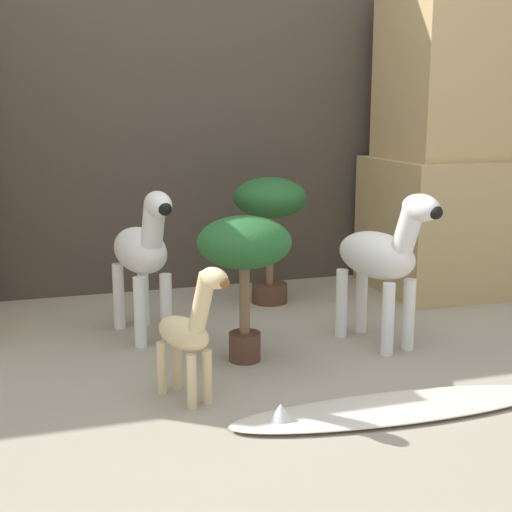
{
  "coord_description": "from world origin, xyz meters",
  "views": [
    {
      "loc": [
        -0.72,
        -2.11,
        0.95
      ],
      "look_at": [
        0.12,
        0.59,
        0.35
      ],
      "focal_mm": 50.0,
      "sensor_mm": 36.0,
      "label": 1
    }
  ],
  "objects_px": {
    "zebra_left": "(143,252)",
    "giraffe_figurine": "(189,330)",
    "potted_palm_front": "(270,209)",
    "zebra_right": "(382,257)",
    "potted_palm_back": "(245,250)",
    "surfboard": "(391,408)"
  },
  "relations": [
    {
      "from": "zebra_right",
      "to": "potted_palm_back",
      "type": "bearing_deg",
      "value": -178.96
    },
    {
      "from": "zebra_left",
      "to": "giraffe_figurine",
      "type": "bearing_deg",
      "value": -86.59
    },
    {
      "from": "zebra_left",
      "to": "giraffe_figurine",
      "type": "relative_size",
      "value": 1.34
    },
    {
      "from": "potted_palm_front",
      "to": "surfboard",
      "type": "height_order",
      "value": "potted_palm_front"
    },
    {
      "from": "potted_palm_front",
      "to": "zebra_left",
      "type": "bearing_deg",
      "value": -151.64
    },
    {
      "from": "potted_palm_front",
      "to": "giraffe_figurine",
      "type": "bearing_deg",
      "value": -120.41
    },
    {
      "from": "potted_palm_back",
      "to": "surfboard",
      "type": "relative_size",
      "value": 0.51
    },
    {
      "from": "potted_palm_front",
      "to": "potted_palm_back",
      "type": "height_order",
      "value": "potted_palm_front"
    },
    {
      "from": "zebra_right",
      "to": "giraffe_figurine",
      "type": "distance_m",
      "value": 0.92
    },
    {
      "from": "giraffe_figurine",
      "to": "potted_palm_front",
      "type": "xyz_separation_m",
      "value": [
        0.62,
        1.06,
        0.22
      ]
    },
    {
      "from": "giraffe_figurine",
      "to": "zebra_right",
      "type": "bearing_deg",
      "value": 21.1
    },
    {
      "from": "giraffe_figurine",
      "to": "zebra_left",
      "type": "bearing_deg",
      "value": 93.41
    },
    {
      "from": "giraffe_figurine",
      "to": "surfboard",
      "type": "xyz_separation_m",
      "value": [
        0.59,
        -0.27,
        -0.23
      ]
    },
    {
      "from": "zebra_left",
      "to": "zebra_right",
      "type": "bearing_deg",
      "value": -22.95
    },
    {
      "from": "potted_palm_front",
      "to": "potted_palm_back",
      "type": "bearing_deg",
      "value": -114.69
    },
    {
      "from": "giraffe_figurine",
      "to": "surfboard",
      "type": "relative_size",
      "value": 0.43
    },
    {
      "from": "zebra_right",
      "to": "zebra_left",
      "type": "relative_size",
      "value": 1.0
    },
    {
      "from": "zebra_left",
      "to": "giraffe_figurine",
      "type": "height_order",
      "value": "zebra_left"
    },
    {
      "from": "giraffe_figurine",
      "to": "potted_palm_front",
      "type": "height_order",
      "value": "potted_palm_front"
    },
    {
      "from": "zebra_left",
      "to": "giraffe_figurine",
      "type": "distance_m",
      "value": 0.71
    },
    {
      "from": "potted_palm_back",
      "to": "zebra_right",
      "type": "bearing_deg",
      "value": 1.04
    },
    {
      "from": "zebra_left",
      "to": "potted_palm_back",
      "type": "relative_size",
      "value": 1.14
    }
  ]
}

